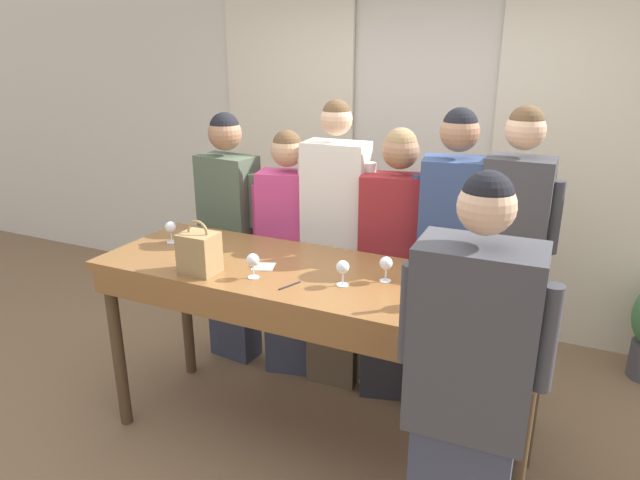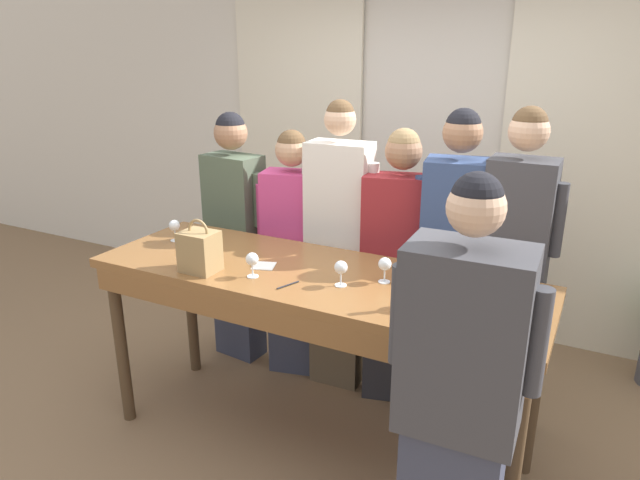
{
  "view_description": "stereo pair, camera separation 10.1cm",
  "coord_description": "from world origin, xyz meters",
  "views": [
    {
      "loc": [
        1.18,
        -2.44,
        2.15
      ],
      "look_at": [
        0.0,
        0.08,
        1.2
      ],
      "focal_mm": 32.0,
      "sensor_mm": 36.0,
      "label": 1
    },
    {
      "loc": [
        1.27,
        -2.39,
        2.15
      ],
      "look_at": [
        0.0,
        0.08,
        1.2
      ],
      "focal_mm": 32.0,
      "sensor_mm": 36.0,
      "label": 2
    }
  ],
  "objects": [
    {
      "name": "wine_glass_center_mid",
      "position": [
        -0.24,
        -0.19,
        1.14
      ],
      "size": [
        0.07,
        0.07,
        0.13
      ],
      "color": "white",
      "rests_on": "tasting_bar"
    },
    {
      "name": "guest_olive_jacket",
      "position": [
        -0.95,
        0.65,
        0.92
      ],
      "size": [
        0.5,
        0.27,
        1.75
      ],
      "color": "#383D51",
      "rests_on": "ground_plane"
    },
    {
      "name": "guest_navy_coat",
      "position": [
        0.55,
        0.65,
        0.95
      ],
      "size": [
        0.48,
        0.33,
        1.84
      ],
      "color": "brown",
      "rests_on": "ground_plane"
    },
    {
      "name": "ground_plane",
      "position": [
        0.0,
        0.0,
        0.0
      ],
      "size": [
        18.0,
        18.0,
        0.0
      ],
      "primitive_type": "plane",
      "color": "#846647"
    },
    {
      "name": "guest_striped_shirt",
      "position": [
        0.23,
        0.65,
        0.89
      ],
      "size": [
        0.55,
        0.31,
        1.72
      ],
      "color": "#28282D",
      "rests_on": "ground_plane"
    },
    {
      "name": "curtain_panel_right",
      "position": [
        1.13,
        1.86,
        1.34
      ],
      "size": [
        1.16,
        0.03,
        2.69
      ],
      "color": "#EFE5C6",
      "rests_on": "ground_plane"
    },
    {
      "name": "wine_glass_front_left",
      "position": [
        1.08,
        -0.07,
        1.14
      ],
      "size": [
        0.07,
        0.07,
        0.13
      ],
      "color": "white",
      "rests_on": "tasting_bar"
    },
    {
      "name": "guest_pink_top",
      "position": [
        -0.49,
        0.65,
        0.87
      ],
      "size": [
        0.49,
        0.31,
        1.66
      ],
      "color": "#383D51",
      "rests_on": "ground_plane"
    },
    {
      "name": "wine_glass_front_right",
      "position": [
        0.97,
        -0.31,
        1.14
      ],
      "size": [
        0.07,
        0.07,
        0.13
      ],
      "color": "white",
      "rests_on": "tasting_bar"
    },
    {
      "name": "pen",
      "position": [
        -0.03,
        -0.21,
        1.05
      ],
      "size": [
        0.06,
        0.13,
        0.01
      ],
      "color": "black",
      "rests_on": "tasting_bar"
    },
    {
      "name": "wine_glass_center_right",
      "position": [
        0.2,
        -0.09,
        1.14
      ],
      "size": [
        0.07,
        0.07,
        0.13
      ],
      "color": "white",
      "rests_on": "tasting_bar"
    },
    {
      "name": "napkin",
      "position": [
        -0.27,
        -0.05,
        1.05
      ],
      "size": [
        0.14,
        0.14,
        0.0
      ],
      "color": "white",
      "rests_on": "tasting_bar"
    },
    {
      "name": "guest_beige_cap",
      "position": [
        0.89,
        0.65,
        0.97
      ],
      "size": [
        0.45,
        0.25,
        1.87
      ],
      "color": "#383D51",
      "rests_on": "ground_plane"
    },
    {
      "name": "handbag",
      "position": [
        -0.52,
        -0.25,
        1.16
      ],
      "size": [
        0.18,
        0.15,
        0.28
      ],
      "color": "#997A4C",
      "rests_on": "tasting_bar"
    },
    {
      "name": "wall_back",
      "position": [
        0.0,
        1.93,
        1.4
      ],
      "size": [
        12.0,
        0.06,
        2.8
      ],
      "color": "silver",
      "rests_on": "ground_plane"
    },
    {
      "name": "guest_cream_sweater",
      "position": [
        -0.16,
        0.65,
        0.96
      ],
      "size": [
        0.5,
        0.25,
        1.86
      ],
      "color": "brown",
      "rests_on": "ground_plane"
    },
    {
      "name": "wine_bottle",
      "position": [
        0.73,
        -0.06,
        1.17
      ],
      "size": [
        0.08,
        0.08,
        0.33
      ],
      "color": "black",
      "rests_on": "tasting_bar"
    },
    {
      "name": "curtain_panel_left",
      "position": [
        -1.13,
        1.86,
        1.34
      ],
      "size": [
        1.16,
        0.03,
        2.69
      ],
      "color": "#EFE5C6",
      "rests_on": "ground_plane"
    },
    {
      "name": "wine_glass_front_mid",
      "position": [
        0.37,
        0.04,
        1.14
      ],
      "size": [
        0.07,
        0.07,
        0.13
      ],
      "color": "white",
      "rests_on": "tasting_bar"
    },
    {
      "name": "wine_glass_center_left",
      "position": [
        -0.96,
        0.06,
        1.14
      ],
      "size": [
        0.07,
        0.07,
        0.13
      ],
      "color": "white",
      "rests_on": "tasting_bar"
    },
    {
      "name": "tasting_bar",
      "position": [
        0.0,
        -0.03,
        0.93
      ],
      "size": [
        2.35,
        0.78,
        1.05
      ],
      "color": "brown",
      "rests_on": "ground_plane"
    },
    {
      "name": "host_pouring",
      "position": [
        0.92,
        -0.64,
        0.9
      ],
      "size": [
        0.53,
        0.28,
        1.79
      ],
      "color": "#383D51",
      "rests_on": "ground_plane"
    }
  ]
}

